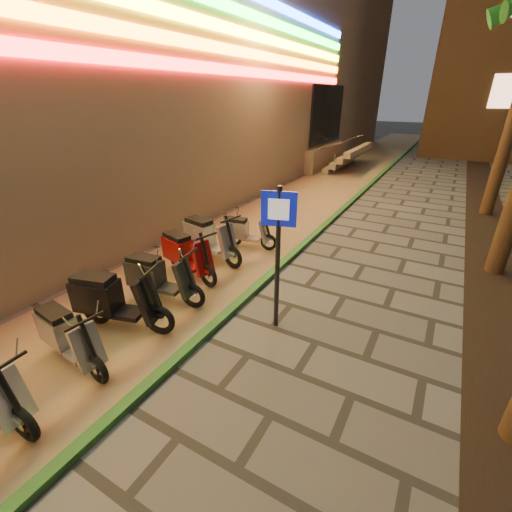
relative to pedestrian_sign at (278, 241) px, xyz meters
The scene contains 12 objects.
ground 3.08m from the pedestrian_sign, 90.66° to the right, with size 120.00×120.00×0.00m, color #474442.
parking_strip 8.03m from the pedestrian_sign, 109.55° to the left, with size 3.40×60.00×0.01m, color #8C7251.
green_curb 7.63m from the pedestrian_sign, 97.16° to the left, with size 0.18×60.00×0.10m, color #256024.
planting_strip 4.61m from the pedestrian_sign, 33.98° to the left, with size 1.20×40.00×0.02m, color black.
mall_building 18.15m from the pedestrian_sign, 154.40° to the left, with size 24.23×44.00×15.00m.
pedestrian_sign is the anchor object (origin of this frame).
scooter_4 3.55m from the pedestrian_sign, 134.72° to the right, with size 1.58×0.60×1.11m.
scooter_5 3.07m from the pedestrian_sign, 149.98° to the right, with size 1.85×0.93×1.31m.
scooter_6 2.73m from the pedestrian_sign, behind, with size 1.71×0.69×1.20m.
scooter_7 3.00m from the pedestrian_sign, 164.61° to the left, with size 1.72×0.84×1.22m.
scooter_8 3.43m from the pedestrian_sign, 148.41° to the left, with size 1.84×0.80×1.29m.
scooter_9 3.82m from the pedestrian_sign, 130.14° to the left, with size 1.48×0.63×1.04m.
Camera 1 is at (2.22, -2.01, 3.78)m, focal length 24.00 mm.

